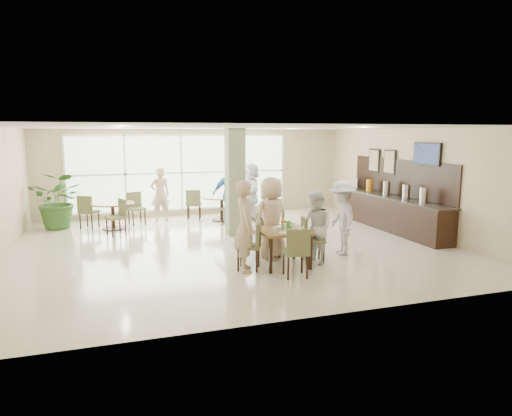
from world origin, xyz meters
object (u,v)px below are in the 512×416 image
object	(u,v)px
main_table	(283,234)
teen_left	(245,226)
adult_a	(230,195)
teen_far	(271,218)
potted_plant	(59,200)
adult_standing	(160,194)
round_table_left	(113,208)
teen_standing	(342,218)
round_table_right	(222,201)
buffet_counter	(390,210)
adult_b	(251,191)
teen_right	(316,228)

from	to	relation	value
main_table	teen_left	distance (m)	0.86
teen_left	adult_a	size ratio (longest dim) A/B	0.98
teen_far	potted_plant	bearing A→B (deg)	-65.32
main_table	adult_standing	xyz separation A→B (m)	(-1.83, 5.60, 0.17)
round_table_left	adult_standing	xyz separation A→B (m)	(1.41, 0.78, 0.23)
teen_standing	adult_a	world-z (taller)	adult_a
round_table_right	teen_standing	size ratio (longest dim) A/B	0.73
main_table	potted_plant	world-z (taller)	potted_plant
round_table_left	round_table_right	distance (m)	3.22
buffet_counter	adult_standing	size ratio (longest dim) A/B	2.84
round_table_left	teen_far	size ratio (longest dim) A/B	0.68
teen_far	adult_b	bearing A→B (deg)	-121.62
teen_right	teen_standing	xyz separation A→B (m)	(0.87, 0.52, 0.06)
teen_right	adult_a	xyz separation A→B (m)	(-0.67, 4.36, 0.15)
round_table_left	potted_plant	bearing A→B (deg)	157.82
main_table	buffet_counter	distance (m)	4.80
main_table	teen_right	xyz separation A→B (m)	(0.70, -0.07, 0.10)
adult_a	adult_b	bearing A→B (deg)	36.46
round_table_left	buffet_counter	distance (m)	7.77
adult_standing	round_table_right	bearing A→B (deg)	154.43
round_table_left	teen_right	world-z (taller)	teen_right
teen_far	adult_a	world-z (taller)	adult_a
round_table_left	teen_left	distance (m)	5.48
teen_standing	adult_a	bearing A→B (deg)	-147.61
round_table_left	potted_plant	world-z (taller)	potted_plant
teen_far	teen_right	xyz separation A→B (m)	(0.71, -0.74, -0.12)
potted_plant	main_table	bearing A→B (deg)	-49.18
round_table_right	teen_far	bearing A→B (deg)	-89.81
potted_plant	teen_left	world-z (taller)	teen_left
teen_left	teen_right	world-z (taller)	teen_left
teen_left	adult_b	distance (m)	5.43
main_table	adult_standing	distance (m)	5.89
round_table_left	teen_far	distance (m)	5.26
buffet_counter	adult_a	size ratio (longest dim) A/B	2.59
main_table	teen_standing	world-z (taller)	teen_standing
main_table	potted_plant	bearing A→B (deg)	130.82
teen_far	teen_right	distance (m)	1.03
teen_left	adult_standing	size ratio (longest dim) A/B	1.08
round_table_left	main_table	bearing A→B (deg)	-56.12
teen_left	adult_b	size ratio (longest dim) A/B	1.02
teen_left	adult_a	xyz separation A→B (m)	(0.84, 4.38, 0.02)
adult_standing	teen_left	bearing A→B (deg)	89.51
main_table	adult_b	distance (m)	5.14
buffet_counter	teen_left	world-z (taller)	buffet_counter
round_table_left	teen_far	world-z (taller)	teen_far
main_table	adult_a	xyz separation A→B (m)	(0.02, 4.29, 0.25)
teen_left	round_table_right	bearing A→B (deg)	0.12
teen_standing	main_table	bearing A→B (deg)	-63.52
potted_plant	adult_a	bearing A→B (deg)	-13.30
teen_far	adult_standing	distance (m)	5.26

